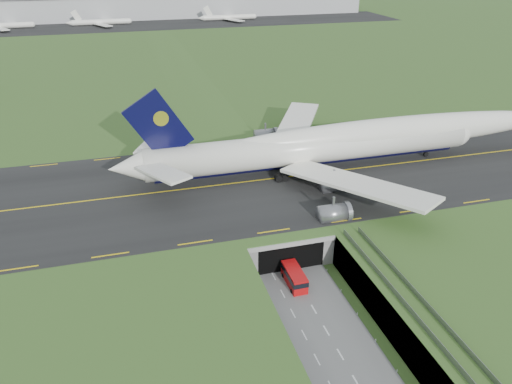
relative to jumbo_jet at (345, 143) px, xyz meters
name	(u,v)px	position (x,y,z in m)	size (l,w,h in m)	color
ground	(307,299)	(-21.72, -34.98, -11.90)	(900.00, 900.00, 0.00)	#395722
airfield_deck	(308,284)	(-21.72, -34.98, -8.90)	(800.00, 800.00, 6.00)	gray
trench_road	(325,329)	(-21.72, -42.48, -11.80)	(12.00, 75.00, 0.20)	slate
taxiway	(253,181)	(-21.72, -1.98, -5.81)	(800.00, 44.00, 0.18)	black
tunnel_portal	(276,230)	(-21.72, -18.27, -8.56)	(17.00, 22.30, 6.00)	gray
guideway	(440,342)	(-10.72, -54.10, -6.57)	(3.00, 53.00, 7.05)	#A8A8A3
jumbo_jet	(345,143)	(0.00, 0.00, 0.00)	(105.67, 65.99, 21.83)	white
shuttle_tram	(294,277)	(-22.50, -30.86, -10.34)	(2.66, 6.85, 2.81)	#BB0C0E
cargo_terminal	(147,6)	(-21.94, 264.43, 2.06)	(320.00, 67.00, 15.60)	#B2B2B2
distant_hills	(207,9)	(42.66, 395.02, -15.90)	(700.00, 91.00, 60.00)	slate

